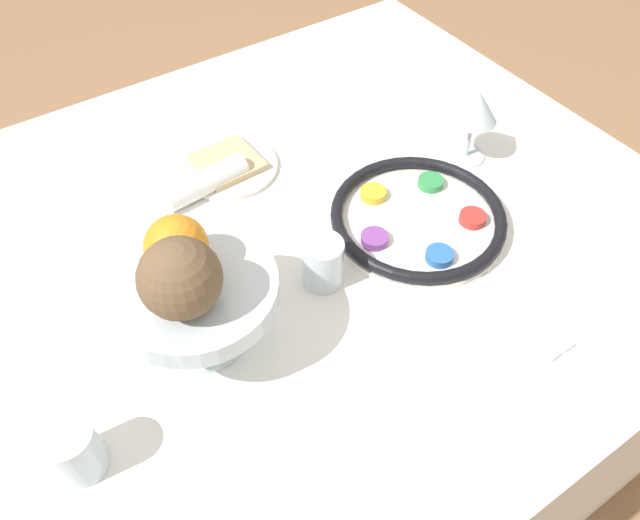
# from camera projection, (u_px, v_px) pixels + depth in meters

# --- Properties ---
(ground_plane) EXTENTS (8.00, 8.00, 0.00)m
(ground_plane) POSITION_uv_depth(u_px,v_px,m) (313.00, 428.00, 1.59)
(ground_plane) COLOR #99704C
(dining_table) EXTENTS (1.21, 1.08, 0.74)m
(dining_table) POSITION_uv_depth(u_px,v_px,m) (311.00, 347.00, 1.31)
(dining_table) COLOR white
(dining_table) RESTS_ON ground_plane
(seder_plate) EXTENTS (0.29, 0.29, 0.03)m
(seder_plate) POSITION_uv_depth(u_px,v_px,m) (418.00, 217.00, 1.02)
(seder_plate) COLOR white
(seder_plate) RESTS_ON dining_table
(wine_glass) EXTENTS (0.08, 0.08, 0.14)m
(wine_glass) POSITION_uv_depth(u_px,v_px,m) (476.00, 109.00, 1.06)
(wine_glass) COLOR silver
(wine_glass) RESTS_ON dining_table
(fruit_stand) EXTENTS (0.22, 0.22, 0.13)m
(fruit_stand) POSITION_uv_depth(u_px,v_px,m) (196.00, 295.00, 0.80)
(fruit_stand) COLOR silver
(fruit_stand) RESTS_ON dining_table
(orange_fruit) EXTENTS (0.08, 0.08, 0.08)m
(orange_fruit) POSITION_uv_depth(u_px,v_px,m) (176.00, 246.00, 0.77)
(orange_fruit) COLOR orange
(orange_fruit) RESTS_ON fruit_stand
(coconut) EXTENTS (0.10, 0.10, 0.10)m
(coconut) POSITION_uv_depth(u_px,v_px,m) (180.00, 278.00, 0.72)
(coconut) COLOR brown
(coconut) RESTS_ON fruit_stand
(bread_plate) EXTENTS (0.18, 0.18, 0.02)m
(bread_plate) POSITION_uv_depth(u_px,v_px,m) (228.00, 165.00, 1.11)
(bread_plate) COLOR silver
(bread_plate) RESTS_ON dining_table
(napkin_roll) EXTENTS (0.15, 0.06, 0.04)m
(napkin_roll) POSITION_uv_depth(u_px,v_px,m) (206.00, 182.00, 1.06)
(napkin_roll) COLOR white
(napkin_roll) RESTS_ON dining_table
(cup_near) EXTENTS (0.06, 0.06, 0.08)m
(cup_near) POSITION_uv_depth(u_px,v_px,m) (323.00, 262.00, 0.92)
(cup_near) COLOR silver
(cup_near) RESTS_ON dining_table
(cup_mid) EXTENTS (0.06, 0.06, 0.08)m
(cup_mid) POSITION_uv_depth(u_px,v_px,m) (74.00, 451.00, 0.73)
(cup_mid) COLOR silver
(cup_mid) RESTS_ON dining_table
(fork_left) EXTENTS (0.02, 0.16, 0.01)m
(fork_left) POSITION_uv_depth(u_px,v_px,m) (527.00, 310.00, 0.91)
(fork_left) COLOR silver
(fork_left) RESTS_ON dining_table
(fork_right) EXTENTS (0.03, 0.16, 0.01)m
(fork_right) POSITION_uv_depth(u_px,v_px,m) (512.00, 319.00, 0.90)
(fork_right) COLOR silver
(fork_right) RESTS_ON dining_table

